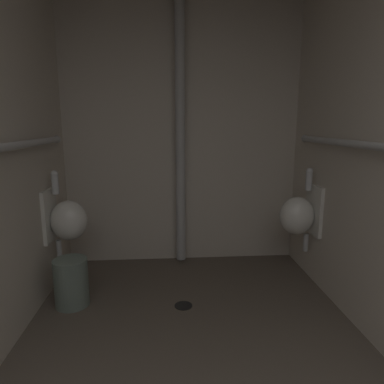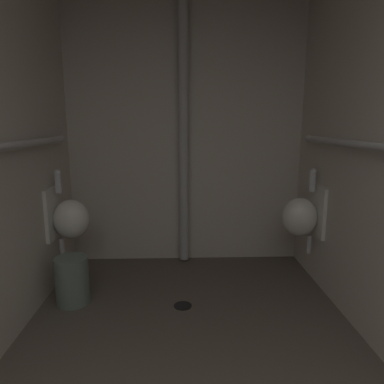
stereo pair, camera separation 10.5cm
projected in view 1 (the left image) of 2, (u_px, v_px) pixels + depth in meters
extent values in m
cube|color=beige|center=(182.00, 132.00, 3.41)|extent=(2.43, 0.06, 2.63)
ellipsoid|color=silver|center=(69.00, 220.00, 2.89)|extent=(0.30, 0.26, 0.34)
cube|color=silver|center=(50.00, 215.00, 2.87)|extent=(0.03, 0.30, 0.44)
cylinder|color=silver|center=(55.00, 184.00, 2.82)|extent=(0.06, 0.06, 0.16)
sphere|color=silver|center=(54.00, 174.00, 2.81)|extent=(0.06, 0.06, 0.06)
cylinder|color=#B2B2B2|center=(59.00, 249.00, 2.93)|extent=(0.04, 0.04, 0.16)
ellipsoid|color=silver|center=(297.00, 216.00, 3.04)|extent=(0.30, 0.26, 0.34)
cube|color=silver|center=(314.00, 210.00, 3.04)|extent=(0.03, 0.30, 0.44)
cylinder|color=silver|center=(309.00, 181.00, 2.98)|extent=(0.06, 0.06, 0.16)
sphere|color=silver|center=(310.00, 171.00, 2.97)|extent=(0.06, 0.06, 0.06)
cylinder|color=#B2B2B2|center=(306.00, 242.00, 3.09)|extent=(0.04, 0.04, 0.16)
sphere|color=#B2B2B2|center=(57.00, 139.00, 2.95)|extent=(0.06, 0.06, 0.06)
sphere|color=#B2B2B2|center=(305.00, 138.00, 3.11)|extent=(0.06, 0.06, 0.06)
cylinder|color=#B2B2B2|center=(180.00, 132.00, 3.30)|extent=(0.09, 0.09, 2.58)
cylinder|color=black|center=(183.00, 305.00, 2.69)|extent=(0.14, 0.14, 0.01)
cylinder|color=slate|center=(71.00, 282.00, 2.67)|extent=(0.26, 0.26, 0.38)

